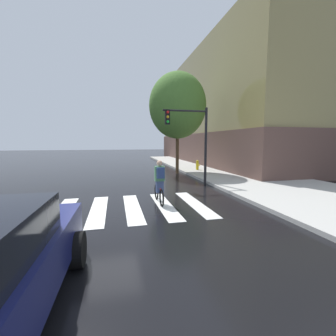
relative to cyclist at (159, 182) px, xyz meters
name	(u,v)px	position (x,y,z in m)	size (l,w,h in m)	color
ground_plane	(103,210)	(-2.09, -0.29, -0.84)	(120.00, 120.00, 0.00)	black
sidewalk	(308,194)	(6.66, -0.29, -0.77)	(6.50, 50.00, 0.15)	#B2AFA8
crosswalk_stripes	(116,209)	(-1.65, -0.29, -0.84)	(6.50, 3.67, 0.01)	silver
cyclist	(159,182)	(0.00, 0.00, 0.00)	(0.36, 1.71, 1.69)	black
traffic_light_near	(192,133)	(2.39, 3.21, 2.02)	(2.47, 0.28, 4.20)	black
fire_hydrant	(197,165)	(4.74, 8.41, -0.31)	(0.33, 0.22, 0.78)	gold
street_tree_near	(178,106)	(2.89, 7.76, 4.13)	(4.14, 4.14, 7.36)	#4C3823
corner_building	(251,113)	(14.05, 15.47, 4.93)	(15.41, 25.82, 11.63)	brown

